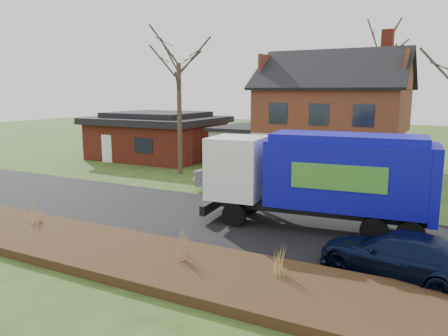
% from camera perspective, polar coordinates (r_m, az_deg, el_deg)
% --- Properties ---
extents(ground, '(120.00, 120.00, 0.00)m').
position_cam_1_polar(ground, '(19.02, -2.56, -6.45)').
color(ground, '#2F4918').
rests_on(ground, ground).
extents(road, '(80.00, 7.00, 0.02)m').
position_cam_1_polar(road, '(19.02, -2.56, -6.42)').
color(road, black).
rests_on(road, ground).
extents(mulch_verge, '(80.00, 3.50, 0.30)m').
position_cam_1_polar(mulch_verge, '(14.89, -13.11, -10.89)').
color(mulch_verge, black).
rests_on(mulch_verge, ground).
extents(main_house, '(12.95, 8.95, 9.26)m').
position_cam_1_polar(main_house, '(30.66, 13.23, 7.25)').
color(main_house, beige).
rests_on(main_house, ground).
extents(ranch_house, '(9.80, 8.20, 3.70)m').
position_cam_1_polar(ranch_house, '(35.90, -8.67, 4.23)').
color(ranch_house, maroon).
rests_on(ranch_house, ground).
extents(garbage_truck, '(9.05, 3.23, 3.80)m').
position_cam_1_polar(garbage_truck, '(17.40, 12.57, -0.83)').
color(garbage_truck, black).
rests_on(garbage_truck, ground).
extents(silver_sedan, '(4.92, 2.36, 1.55)m').
position_cam_1_polar(silver_sedan, '(23.03, 1.62, -1.52)').
color(silver_sedan, '#95999C').
rests_on(silver_sedan, ground).
extents(navy_wagon, '(5.02, 2.99, 1.36)m').
position_cam_1_polar(navy_wagon, '(13.93, 21.93, -10.53)').
color(navy_wagon, black).
rests_on(navy_wagon, ground).
extents(tree_front_west, '(3.34, 3.34, 9.91)m').
position_cam_1_polar(tree_front_west, '(28.65, -6.00, 15.56)').
color(tree_front_west, '#443729').
rests_on(tree_front_west, ground).
extents(tree_back, '(3.76, 3.76, 11.92)m').
position_cam_1_polar(tree_back, '(37.43, 19.83, 16.46)').
color(tree_back, '#413627').
rests_on(tree_back, ground).
extents(grass_clump_west, '(0.34, 0.28, 0.90)m').
position_cam_1_polar(grass_clump_west, '(18.74, -23.33, -5.15)').
color(grass_clump_west, tan).
rests_on(grass_clump_west, mulch_verge).
extents(grass_clump_mid, '(0.39, 0.32, 1.09)m').
position_cam_1_polar(grass_clump_mid, '(13.56, -5.13, -9.65)').
color(grass_clump_mid, '#AD814C').
rests_on(grass_clump_mid, mulch_verge).
extents(grass_clump_east, '(0.35, 0.29, 0.87)m').
position_cam_1_polar(grass_clump_east, '(12.54, 7.27, -11.90)').
color(grass_clump_east, tan).
rests_on(grass_clump_east, mulch_verge).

